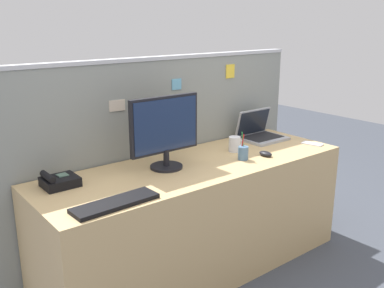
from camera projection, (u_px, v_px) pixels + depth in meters
The scene contains 11 objects.
ground_plane at pixel (197, 267), 2.95m from camera, with size 10.00×10.00×0.00m, color #424751.
desk at pixel (197, 217), 2.85m from camera, with size 2.08×0.69×0.75m, color tan.
cubicle_divider at pixel (163, 156), 3.05m from camera, with size 2.34×0.08×1.40m.
desktop_monitor at pixel (165, 129), 2.61m from camera, with size 0.48×0.20×0.45m.
laptop at pixel (259, 132), 3.32m from camera, with size 0.33×0.28×0.22m.
desk_phone at pixel (59, 181), 2.37m from camera, with size 0.19×0.16×0.09m.
keyboard_main at pixel (115, 203), 2.13m from camera, with size 0.44×0.14×0.02m, color black.
computer_mouse_right_hand at pixel (266, 154), 2.90m from camera, with size 0.06×0.10×0.03m, color black.
pen_cup at pixel (243, 153), 2.82m from camera, with size 0.07×0.07×0.18m.
cell_phone_white_slab at pixel (312, 144), 3.18m from camera, with size 0.07×0.15×0.01m, color silver.
coffee_mug at pixel (235, 144), 3.00m from camera, with size 0.12×0.08×0.10m.
Camera 1 is at (-1.64, -2.02, 1.63)m, focal length 40.52 mm.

